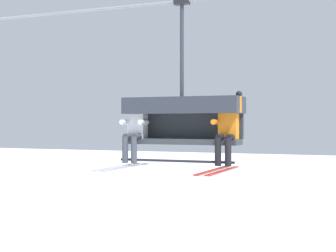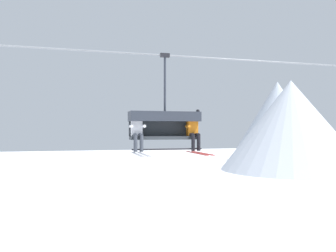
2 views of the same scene
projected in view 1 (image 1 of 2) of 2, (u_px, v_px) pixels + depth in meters
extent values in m
cube|color=#33383D|center=(182.00, 141.00, 9.27)|extent=(2.13, 0.48, 0.10)
cube|color=#33383D|center=(187.00, 126.00, 9.53)|extent=(2.13, 0.08, 0.45)
cube|color=#2D333D|center=(183.00, 106.00, 9.32)|extent=(2.17, 0.68, 0.30)
cylinder|color=black|center=(175.00, 161.00, 8.98)|extent=(2.13, 0.04, 0.04)
cylinder|color=#2D333D|center=(182.00, 51.00, 9.26)|extent=(0.07, 0.07, 1.68)
cube|color=black|center=(182.00, 1.00, 9.26)|extent=(0.28, 0.12, 0.12)
cube|color=silver|center=(138.00, 124.00, 9.58)|extent=(0.32, 0.22, 0.52)
sphere|color=maroon|center=(138.00, 105.00, 9.58)|extent=(0.22, 0.22, 0.22)
ellipsoid|color=black|center=(135.00, 105.00, 9.49)|extent=(0.17, 0.04, 0.08)
cylinder|color=#3D424C|center=(129.00, 136.00, 9.46)|extent=(0.11, 0.34, 0.11)
cylinder|color=#3D424C|center=(138.00, 136.00, 9.39)|extent=(0.11, 0.34, 0.11)
cylinder|color=#3D424C|center=(125.00, 150.00, 9.30)|extent=(0.11, 0.11, 0.48)
cylinder|color=#3D424C|center=(134.00, 150.00, 9.24)|extent=(0.11, 0.11, 0.48)
cube|color=#B2B2BC|center=(118.00, 167.00, 9.03)|extent=(0.09, 1.70, 0.02)
cube|color=#B2B2BC|center=(126.00, 167.00, 8.96)|extent=(0.09, 1.70, 0.02)
cylinder|color=silver|center=(125.00, 122.00, 9.51)|extent=(0.09, 0.30, 0.09)
cylinder|color=silver|center=(143.00, 122.00, 9.37)|extent=(0.09, 0.30, 0.09)
cube|color=orange|center=(228.00, 124.00, 8.92)|extent=(0.32, 0.22, 0.52)
sphere|color=black|center=(229.00, 104.00, 8.92)|extent=(0.22, 0.22, 0.22)
ellipsoid|color=black|center=(227.00, 103.00, 8.83)|extent=(0.17, 0.04, 0.08)
cylinder|color=black|center=(221.00, 137.00, 8.80)|extent=(0.11, 0.34, 0.11)
cylinder|color=black|center=(231.00, 137.00, 8.73)|extent=(0.11, 0.34, 0.11)
cylinder|color=black|center=(218.00, 152.00, 8.64)|extent=(0.11, 0.11, 0.48)
cylinder|color=black|center=(228.00, 152.00, 8.58)|extent=(0.11, 0.11, 0.48)
cube|color=#B22823|center=(213.00, 170.00, 8.37)|extent=(0.09, 1.70, 0.02)
cube|color=#B22823|center=(223.00, 171.00, 8.30)|extent=(0.09, 1.70, 0.02)
cylinder|color=orange|center=(216.00, 122.00, 8.85)|extent=(0.09, 0.30, 0.09)
cylinder|color=orange|center=(239.00, 104.00, 8.85)|extent=(0.09, 0.09, 0.30)
sphere|color=black|center=(239.00, 94.00, 8.85)|extent=(0.11, 0.11, 0.11)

